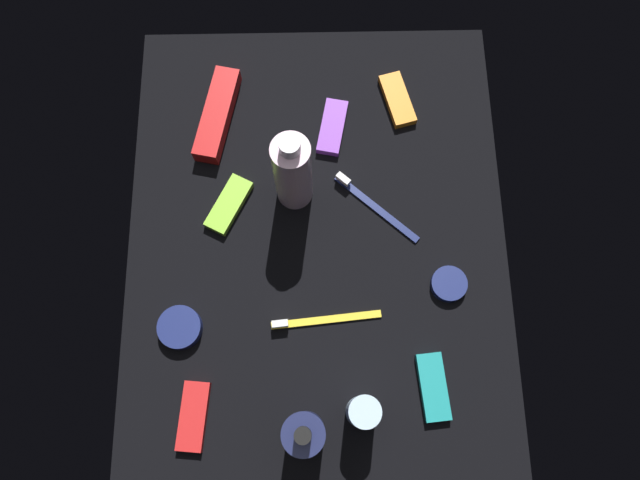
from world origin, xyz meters
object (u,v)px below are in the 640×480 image
at_px(cream_tin_left, 452,284).
at_px(cream_tin_right, 183,328).
at_px(toothbrush_yellow, 322,320).
at_px(snack_bar_lime, 232,205).
at_px(deodorant_stick, 366,412).
at_px(toothpaste_box_red, 220,115).
at_px(snack_bar_red, 196,416).
at_px(snack_bar_orange, 400,100).
at_px(lotion_bottle, 308,432).
at_px(snack_bar_purple, 335,127).
at_px(bodywash_bottle, 296,172).
at_px(toothbrush_navy, 374,203).
at_px(snack_bar_teal, 436,387).

height_order(cream_tin_left, cream_tin_right, cream_tin_right).
bearing_deg(toothbrush_yellow, snack_bar_lime, 37.09).
height_order(deodorant_stick, toothpaste_box_red, deodorant_stick).
distance_m(snack_bar_red, cream_tin_left, 0.46).
bearing_deg(snack_bar_orange, lotion_bottle, 148.43).
relative_size(toothpaste_box_red, snack_bar_lime, 1.69).
xyz_separation_m(snack_bar_orange, cream_tin_left, (-0.34, -0.07, 0.00)).
relative_size(toothpaste_box_red, snack_bar_purple, 1.69).
bearing_deg(cream_tin_right, snack_bar_red, -168.85).
height_order(toothpaste_box_red, snack_bar_lime, toothpaste_box_red).
distance_m(deodorant_stick, snack_bar_orange, 0.55).
distance_m(toothpaste_box_red, snack_bar_orange, 0.33).
bearing_deg(bodywash_bottle, lotion_bottle, -177.78).
distance_m(toothbrush_navy, cream_tin_left, 0.19).
height_order(lotion_bottle, toothbrush_navy, lotion_bottle).
xyz_separation_m(lotion_bottle, snack_bar_red, (0.02, 0.17, -0.08)).
height_order(snack_bar_lime, snack_bar_teal, same).
distance_m(toothpaste_box_red, cream_tin_right, 0.38).
distance_m(toothbrush_yellow, cream_tin_right, 0.22).
bearing_deg(snack_bar_lime, snack_bar_purple, -23.95).
height_order(snack_bar_red, cream_tin_right, cream_tin_right).
bearing_deg(snack_bar_lime, lotion_bottle, -133.29).
height_order(snack_bar_orange, cream_tin_left, same).
bearing_deg(lotion_bottle, deodorant_stick, -73.07).
distance_m(deodorant_stick, snack_bar_red, 0.26).
bearing_deg(snack_bar_purple, bodywash_bottle, 162.41).
height_order(lotion_bottle, snack_bar_red, lotion_bottle).
relative_size(toothbrush_navy, snack_bar_orange, 1.37).
distance_m(toothpaste_box_red, snack_bar_red, 0.51).
bearing_deg(snack_bar_orange, toothpaste_box_red, 80.42).
height_order(snack_bar_orange, cream_tin_right, cream_tin_right).
bearing_deg(snack_bar_teal, snack_bar_lime, 41.33).
distance_m(toothpaste_box_red, cream_tin_left, 0.50).
bearing_deg(snack_bar_purple, cream_tin_right, 155.89).
distance_m(toothbrush_navy, snack_bar_red, 0.45).
height_order(toothbrush_navy, snack_bar_teal, toothbrush_navy).
bearing_deg(toothbrush_navy, snack_bar_teal, -164.80).
bearing_deg(toothpaste_box_red, cream_tin_left, -116.50).
height_order(toothpaste_box_red, snack_bar_teal, toothpaste_box_red).
bearing_deg(cream_tin_left, snack_bar_red, 116.04).
xyz_separation_m(toothbrush_yellow, toothpaste_box_red, (0.37, 0.18, 0.01)).
distance_m(toothbrush_yellow, snack_bar_orange, 0.42).
relative_size(bodywash_bottle, cream_tin_right, 2.82).
bearing_deg(cream_tin_left, toothpaste_box_red, 51.26).
distance_m(lotion_bottle, snack_bar_purple, 0.52).
bearing_deg(snack_bar_teal, deodorant_stick, 101.70).
height_order(snack_bar_teal, snack_bar_orange, same).
xyz_separation_m(toothpaste_box_red, snack_bar_teal, (-0.48, -0.35, -0.01)).
distance_m(deodorant_stick, snack_bar_purple, 0.49).
distance_m(snack_bar_teal, snack_bar_red, 0.38).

